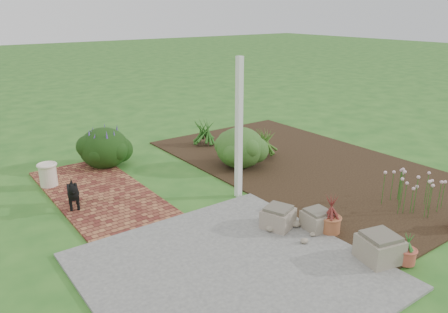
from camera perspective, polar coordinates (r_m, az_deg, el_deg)
ground at (r=7.73m, az=0.56°, el=-5.98°), size 80.00×80.00×0.00m
concrete_patio at (r=5.83m, az=1.00°, el=-14.68°), size 3.50×3.50×0.04m
brick_path at (r=8.42m, az=-16.11°, el=-4.45°), size 1.60×3.50×0.04m
garden_bed at (r=9.63m, az=10.76°, el=-1.10°), size 4.00×7.00×0.03m
veranda_post at (r=7.55m, az=1.96°, el=3.51°), size 0.10×0.10×2.50m
stone_trough_near at (r=6.28m, az=19.63°, el=-11.29°), size 0.59×0.59×0.33m
stone_trough_mid at (r=6.81m, az=7.06°, el=-8.00°), size 0.56×0.56×0.29m
stone_trough_far at (r=6.87m, az=12.07°, el=-8.16°), size 0.43×0.43×0.26m
black_dog at (r=7.72m, az=-19.13°, el=-4.43°), size 0.26×0.56×0.49m
cream_ceramic_urn at (r=8.89m, az=-22.00°, el=-2.25°), size 0.37×0.37×0.42m
evergreen_shrub at (r=9.23m, az=2.13°, el=1.30°), size 1.11×1.11×0.87m
agapanthus_clump_back at (r=9.90m, az=5.15°, el=2.19°), size 1.06×1.06×0.78m
agapanthus_clump_front at (r=10.75m, az=-2.64°, el=3.47°), size 1.05×1.05×0.74m
pink_flower_patch at (r=8.04m, az=23.81°, el=-3.92°), size 1.14×1.14×0.65m
terracotta_pot_bronze at (r=6.84m, az=13.69°, el=-8.59°), size 0.38×0.38×0.25m
terracotta_pot_small_right at (r=6.39m, az=22.71°, el=-11.90°), size 0.25×0.25×0.20m
purple_flowering_bush at (r=9.63m, az=-15.41°, el=1.22°), size 1.14×1.14×0.88m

